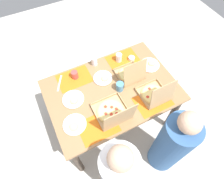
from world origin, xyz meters
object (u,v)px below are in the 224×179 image
object	(u,v)px
diner_right_seat	(118,173)
cup_clear_right	(75,75)
plate_far_left	(103,78)
cup_spare	(120,87)
pizza_box_center	(113,113)
cup_red	(94,61)
condiment_bowl	(132,58)
diner_left_seat	(171,144)
cup_dark	(119,58)
plate_near_left	(73,99)
plate_far_right	(75,125)
plate_near_right	(150,65)
pizza_box_corner_left	(130,74)
pizza_box_edge_far	(155,94)

from	to	relation	value
diner_right_seat	cup_clear_right	bearing A→B (deg)	-90.90
plate_far_left	cup_spare	distance (m)	0.23
pizza_box_center	cup_red	size ratio (longest dim) A/B	3.17
plate_far_left	cup_clear_right	world-z (taller)	cup_clear_right
condiment_bowl	diner_left_seat	xyz separation A→B (m)	(0.09, 0.99, -0.25)
cup_clear_right	cup_dark	distance (m)	0.54
plate_near_left	diner_right_seat	xyz separation A→B (m)	(-0.10, 0.79, -0.22)
plate_near_left	diner_left_seat	xyz separation A→B (m)	(-0.71, 0.79, -0.24)
plate_far_right	plate_far_left	world-z (taller)	same
cup_clear_right	plate_far_left	bearing A→B (deg)	149.93
pizza_box_center	plate_far_right	bearing A→B (deg)	-10.70
plate_far_left	plate_near_left	distance (m)	0.40
cup_spare	cup_red	bearing A→B (deg)	-77.92
cup_dark	diner_left_seat	bearing A→B (deg)	92.80
condiment_bowl	diner_right_seat	distance (m)	1.23
plate_far_right	cup_spare	xyz separation A→B (m)	(-0.56, -0.16, 0.04)
condiment_bowl	plate_far_left	bearing A→B (deg)	13.45
cup_clear_right	cup_dark	xyz separation A→B (m)	(-0.54, -0.00, 0.00)
plate_near_left	cup_red	world-z (taller)	cup_red
cup_red	cup_dark	xyz separation A→B (m)	(-0.27, 0.08, -0.00)
pizza_box_center	diner_left_seat	bearing A→B (deg)	133.23
plate_far_right	cup_clear_right	distance (m)	0.56
pizza_box_center	condiment_bowl	bearing A→B (deg)	-134.02
plate_near_right	diner_left_seat	world-z (taller)	diner_left_seat
plate_near_right	pizza_box_corner_left	bearing A→B (deg)	7.33
pizza_box_center	cup_dark	distance (m)	0.70
plate_far_right	plate_near_right	bearing A→B (deg)	-163.89
condiment_bowl	pizza_box_corner_left	bearing A→B (deg)	56.06
cup_dark	plate_far_right	bearing A→B (deg)	35.06
pizza_box_edge_far	cup_dark	size ratio (longest dim) A/B	2.99
plate_far_right	plate_far_left	xyz separation A→B (m)	(-0.47, -0.37, 0.00)
pizza_box_corner_left	pizza_box_center	bearing A→B (deg)	40.96
condiment_bowl	cup_clear_right	bearing A→B (deg)	-4.43
pizza_box_corner_left	pizza_box_edge_far	size ratio (longest dim) A/B	0.95
plate_near_left	diner_left_seat	world-z (taller)	diner_left_seat
pizza_box_edge_far	plate_far_right	distance (m)	0.84
pizza_box_center	cup_red	bearing A→B (deg)	-99.04
plate_far_right	cup_clear_right	size ratio (longest dim) A/B	2.34
pizza_box_center	cup_dark	bearing A→B (deg)	-122.68
plate_far_right	diner_right_seat	bearing A→B (deg)	109.69
plate_near_right	diner_left_seat	size ratio (longest dim) A/B	0.19
cup_spare	pizza_box_center	bearing A→B (deg)	49.35
cup_clear_right	plate_near_right	bearing A→B (deg)	164.76
plate_far_left	diner_right_seat	bearing A→B (deg)	72.68
pizza_box_corner_left	cup_clear_right	distance (m)	0.60
plate_near_right	cup_spare	size ratio (longest dim) A/B	2.14
pizza_box_center	cup_red	world-z (taller)	pizza_box_center
plate_far_right	diner_left_seat	distance (m)	0.98
plate_near_left	diner_right_seat	world-z (taller)	diner_right_seat
plate_far_left	cup_dark	size ratio (longest dim) A/B	1.99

